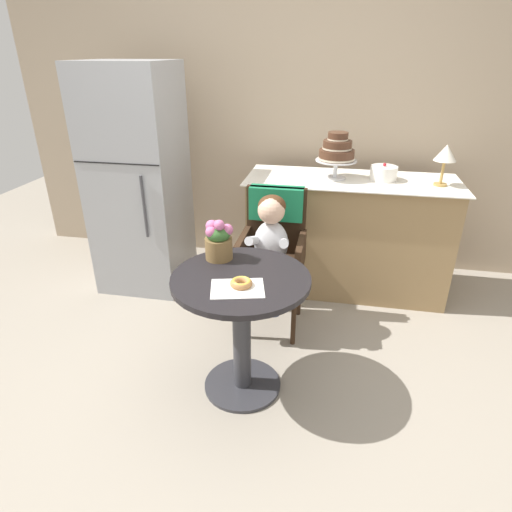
# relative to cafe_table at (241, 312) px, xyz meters

# --- Properties ---
(ground_plane) EXTENTS (8.00, 8.00, 0.00)m
(ground_plane) POSITION_rel_cafe_table_xyz_m (0.00, 0.00, -0.51)
(ground_plane) COLOR gray
(back_wall) EXTENTS (4.80, 0.10, 2.70)m
(back_wall) POSITION_rel_cafe_table_xyz_m (0.00, 1.85, 0.84)
(back_wall) COLOR tan
(back_wall) RESTS_ON ground
(cafe_table) EXTENTS (0.72, 0.72, 0.72)m
(cafe_table) POSITION_rel_cafe_table_xyz_m (0.00, 0.00, 0.00)
(cafe_table) COLOR black
(cafe_table) RESTS_ON ground
(wicker_chair) EXTENTS (0.42, 0.45, 0.95)m
(wicker_chair) POSITION_rel_cafe_table_xyz_m (0.06, 0.73, 0.13)
(wicker_chair) COLOR #332114
(wicker_chair) RESTS_ON ground
(seated_child) EXTENTS (0.27, 0.32, 0.73)m
(seated_child) POSITION_rel_cafe_table_xyz_m (0.06, 0.57, 0.17)
(seated_child) COLOR silver
(seated_child) RESTS_ON ground
(paper_napkin) EXTENTS (0.30, 0.25, 0.00)m
(paper_napkin) POSITION_rel_cafe_table_xyz_m (0.01, -0.12, 0.21)
(paper_napkin) COLOR white
(paper_napkin) RESTS_ON cafe_table
(donut_front) EXTENTS (0.11, 0.11, 0.04)m
(donut_front) POSITION_rel_cafe_table_xyz_m (0.02, -0.10, 0.23)
(donut_front) COLOR #AD7542
(donut_front) RESTS_ON cafe_table
(flower_vase) EXTENTS (0.16, 0.15, 0.24)m
(flower_vase) POSITION_rel_cafe_table_xyz_m (-0.16, 0.19, 0.33)
(flower_vase) COLOR brown
(flower_vase) RESTS_ON cafe_table
(display_counter) EXTENTS (1.56, 0.62, 0.90)m
(display_counter) POSITION_rel_cafe_table_xyz_m (0.55, 1.30, -0.05)
(display_counter) COLOR #93754C
(display_counter) RESTS_ON ground
(tiered_cake_stand) EXTENTS (0.30, 0.30, 0.33)m
(tiered_cake_stand) POSITION_rel_cafe_table_xyz_m (0.42, 1.30, 0.59)
(tiered_cake_stand) COLOR silver
(tiered_cake_stand) RESTS_ON display_counter
(round_layer_cake) EXTENTS (0.19, 0.19, 0.13)m
(round_layer_cake) POSITION_rel_cafe_table_xyz_m (0.77, 1.33, 0.44)
(round_layer_cake) COLOR white
(round_layer_cake) RESTS_ON display_counter
(table_lamp) EXTENTS (0.15, 0.15, 0.28)m
(table_lamp) POSITION_rel_cafe_table_xyz_m (1.15, 1.25, 0.61)
(table_lamp) COLOR #B28C47
(table_lamp) RESTS_ON display_counter
(refrigerator) EXTENTS (0.64, 0.63, 1.70)m
(refrigerator) POSITION_rel_cafe_table_xyz_m (-1.05, 1.10, 0.34)
(refrigerator) COLOR #9EA0A5
(refrigerator) RESTS_ON ground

